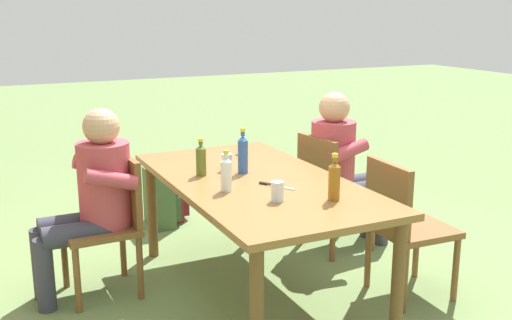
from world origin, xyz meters
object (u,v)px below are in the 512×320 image
Objects in this scene: cup_white at (227,162)px; backpack_by_far_side at (169,196)px; chair_near_left at (403,222)px; bottle_clear at (226,174)px; table_knife at (274,186)px; cup_steel at (243,147)px; person_in_white_shirt at (92,194)px; dining_table at (256,192)px; chair_far_right at (112,218)px; bottle_blue at (243,154)px; cup_glass at (277,191)px; chair_near_right at (329,187)px; bottle_olive at (201,159)px; backpack_by_near_side at (160,199)px; person_in_plaid_shirt at (342,163)px; bottle_amber at (334,180)px.

backpack_by_far_side is at bearing -0.77° from cup_white.
chair_near_left is 1.14m from bottle_clear.
cup_white is at bearing 13.46° from table_knife.
person_in_white_shirt is at bearing 101.41° from cup_steel.
chair_far_right reaches higher than dining_table.
cup_glass is at bearing 173.09° from bottle_blue.
chair_far_right is 1.80m from chair_near_left.
cup_steel is (1.07, 0.58, 0.31)m from chair_near_left.
person_in_white_shirt is at bearing 43.34° from cup_glass.
chair_near_right is 1.01m from table_knife.
chair_far_right is 0.67m from bottle_olive.
backpack_by_near_side is at bearing 42.42° from chair_near_right.
cup_glass is (-0.87, -0.82, 0.15)m from person_in_white_shirt.
person_in_plaid_shirt is 1.07m from table_knife.
bottle_amber reaches higher than table_knife.
chair_near_left is 3.01× the size of bottle_blue.
dining_table reaches higher than backpack_by_near_side.
chair_near_left is at bearing -128.20° from cup_white.
person_in_white_shirt is 2.73× the size of backpack_by_far_side.
cup_glass is at bearing 91.24° from chair_near_left.
cup_steel is at bearing -0.43° from bottle_amber.
dining_table is 2.17× the size of chair_near_right.
bottle_amber is at bearing 148.52° from chair_near_right.
backpack_by_near_side is at bearing 4.29° from cup_white.
backpack_by_far_side is (1.15, 0.85, -0.28)m from chair_near_right.
table_knife is at bearing -123.11° from person_in_white_shirt.
backpack_by_near_side is (1.20, 0.09, -0.58)m from cup_white.
dining_table is 3.99× the size of backpack_by_near_side.
bottle_blue is (-0.06, -0.26, 0.02)m from bottle_olive.
person_in_plaid_shirt is 0.97m from bottle_blue.
person_in_plaid_shirt is (-0.00, -1.69, 0.17)m from chair_far_right.
cup_white reaches higher than dining_table.
bottle_blue reaches higher than backpack_by_near_side.
bottle_blue is 0.67× the size of backpack_by_far_side.
chair_near_right is at bearing -72.73° from bottle_blue.
cup_white reaches higher than backpack_by_far_side.
dining_table is 17.21× the size of cup_glass.
chair_far_right reaches higher than cup_glass.
person_in_plaid_shirt reaches higher than dining_table.
chair_near_left is 7.96× the size of cup_white.
cup_glass reaches higher than table_knife.
chair_near_left is 0.87m from person_in_plaid_shirt.
person_in_plaid_shirt is at bearing -139.93° from backpack_by_far_side.
cup_white is 1.43m from backpack_by_far_side.
bottle_olive is at bearing 100.17° from chair_near_right.
chair_far_right is (0.43, 0.79, -0.18)m from dining_table.
person_in_white_shirt is 0.69m from bottle_olive.
person_in_plaid_shirt reaches higher than backpack_by_far_side.
chair_near_left is at bearing -104.53° from bottle_clear.
dining_table is 1.54m from backpack_by_near_side.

